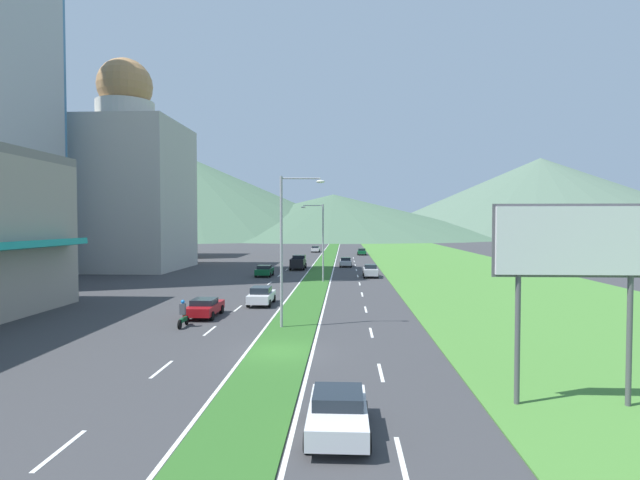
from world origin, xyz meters
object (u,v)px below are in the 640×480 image
car_2 (316,249)px  motorcycle_rider (183,316)px  car_4 (370,271)px  car_3 (264,271)px  car_5 (346,262)px  car_7 (362,252)px  car_6 (338,412)px  street_lamp_near (286,241)px  car_1 (205,307)px  street_lamp_mid (321,237)px  billboard_roadside (575,250)px  pickup_truck_0 (298,262)px  car_0 (261,296)px

car_2 → motorcycle_rider: size_ratio=2.33×
car_4 → car_2: bearing=-169.3°
car_4 → car_3: bearing=-90.7°
car_3 → car_5: size_ratio=0.92×
car_4 → car_7: car_4 is taller
car_6 → car_7: 91.22m
street_lamp_near → car_1: street_lamp_near is taller
motorcycle_rider → car_7: bearing=-10.7°
car_3 → car_4: (13.54, -0.16, 0.06)m
car_3 → car_6: bearing=-168.0°
street_lamp_mid → car_7: size_ratio=2.12×
street_lamp_mid → car_5: street_lamp_mid is taller
motorcycle_rider → car_1: bearing=-6.7°
street_lamp_near → car_6: bearing=-77.5°
street_lamp_near → car_5: bearing=85.1°
car_2 → car_6: size_ratio=1.12×
car_3 → car_2: bearing=-3.6°
billboard_roadside → car_2: (-15.41, 98.11, -5.09)m
billboard_roadside → motorcycle_rider: bearing=145.2°
car_3 → pickup_truck_0: bearing=-18.1°
car_7 → car_6: bearing=-2.4°
car_1 → motorcycle_rider: 3.62m
car_4 → car_5: 15.45m
street_lamp_mid → car_3: 10.36m
car_7 → billboard_roadside: bearing=3.2°
street_lamp_near → car_4: street_lamp_near is taller
car_1 → car_6: 22.13m
billboard_roadside → car_6: (-8.70, -2.84, -5.11)m
billboard_roadside → car_7: 88.59m
car_2 → car_6: 101.17m
street_lamp_near → car_5: (3.95, 46.10, -4.90)m
street_lamp_near → car_6: street_lamp_near is taller
pickup_truck_0 → car_3: bearing=161.9°
car_1 → car_5: bearing=-13.6°
car_2 → car_5: car_5 is taller
car_1 → motorcycle_rider: (-0.42, -3.60, 0.04)m
car_0 → car_4: (10.20, 21.91, 0.04)m
car_3 → car_4: 13.54m
street_lamp_mid → car_0: 17.53m
street_lamp_near → motorcycle_rider: size_ratio=4.94×
car_0 → car_5: size_ratio=1.01×
car_1 → car_7: bearing=-10.9°
car_2 → car_3: bearing=176.4°
car_5 → car_2: bearing=-169.7°
car_2 → car_4: bearing=-169.3°
car_1 → car_3: 27.61m
car_1 → car_7: (13.79, 71.40, 0.01)m
pickup_truck_0 → motorcycle_rider: (-3.72, -41.59, -0.24)m
car_1 → car_3: (-0.11, 27.61, 0.04)m
street_lamp_near → street_lamp_mid: (1.01, 25.51, -0.47)m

